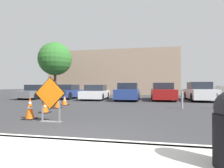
% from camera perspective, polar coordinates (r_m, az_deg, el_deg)
% --- Properties ---
extents(ground_plane, '(96.00, 96.00, 0.00)m').
position_cam_1_polar(ground_plane, '(13.49, 4.19, -5.82)').
color(ground_plane, '#333335').
extents(sidewalk_strip, '(26.08, 2.11, 0.14)m').
position_cam_1_polar(sidewalk_strip, '(2.97, -22.29, -23.35)').
color(sidewalk_strip, beige).
rests_on(sidewalk_strip, ground_plane).
extents(curb_lip, '(26.08, 0.20, 0.14)m').
position_cam_1_polar(curb_lip, '(3.84, -13.30, -17.99)').
color(curb_lip, beige).
rests_on(curb_lip, ground_plane).
extents(road_closed_sign, '(1.11, 0.20, 1.53)m').
position_cam_1_polar(road_closed_sign, '(6.25, -19.52, -4.05)').
color(road_closed_sign, black).
rests_on(road_closed_sign, ground_plane).
extents(traffic_cone_nearest, '(0.42, 0.42, 0.82)m').
position_cam_1_polar(traffic_cone_nearest, '(7.14, -25.23, -7.15)').
color(traffic_cone_nearest, black).
rests_on(traffic_cone_nearest, ground_plane).
extents(traffic_cone_second, '(0.44, 0.44, 0.61)m').
position_cam_1_polar(traffic_cone_second, '(8.57, -21.06, -6.76)').
color(traffic_cone_second, black).
rests_on(traffic_cone_second, ground_plane).
extents(traffic_cone_third, '(0.43, 0.43, 0.74)m').
position_cam_1_polar(traffic_cone_third, '(10.11, -17.40, -5.49)').
color(traffic_cone_third, black).
rests_on(traffic_cone_third, ground_plane).
extents(traffic_cone_fourth, '(0.48, 0.48, 0.59)m').
position_cam_1_polar(traffic_cone_fourth, '(11.56, -15.22, -5.23)').
color(traffic_cone_fourth, black).
rests_on(traffic_cone_fourth, ground_plane).
extents(parked_car_nearest, '(2.05, 4.73, 1.33)m').
position_cam_1_polar(parked_car_nearest, '(18.60, -22.98, -2.43)').
color(parked_car_nearest, slate).
rests_on(parked_car_nearest, ground_plane).
extents(parked_car_second, '(2.00, 4.23, 1.35)m').
position_cam_1_polar(parked_car_second, '(17.38, -14.36, -2.54)').
color(parked_car_second, navy).
rests_on(parked_car_second, ground_plane).
extents(parked_car_third, '(2.06, 4.26, 1.31)m').
position_cam_1_polar(parked_car_third, '(15.94, -5.34, -2.82)').
color(parked_car_third, silver).
rests_on(parked_car_third, ground_plane).
extents(parked_car_fourth, '(1.90, 4.43, 1.47)m').
position_cam_1_polar(parked_car_fourth, '(15.22, 5.25, -2.64)').
color(parked_car_fourth, navy).
rests_on(parked_car_fourth, ground_plane).
extents(parked_car_fifth, '(1.95, 4.44, 1.48)m').
position_cam_1_polar(parked_car_fifth, '(15.76, 16.20, -2.55)').
color(parked_car_fifth, maroon).
rests_on(parked_car_fifth, ground_plane).
extents(parked_car_sixth, '(2.04, 4.72, 1.54)m').
position_cam_1_polar(parked_car_sixth, '(16.32, 26.59, -2.34)').
color(parked_car_sixth, silver).
rests_on(parked_car_sixth, ground_plane).
extents(bollard_nearest, '(0.12, 0.12, 0.93)m').
position_cam_1_polar(bollard_nearest, '(10.17, 21.90, -4.68)').
color(bollard_nearest, gray).
rests_on(bollard_nearest, ground_plane).
extents(bollard_second, '(0.12, 0.12, 0.86)m').
position_cam_1_polar(bollard_second, '(10.66, 31.26, -4.64)').
color(bollard_second, gray).
rests_on(bollard_second, ground_plane).
extents(building_facade_backdrop, '(19.01, 5.00, 6.43)m').
position_cam_1_polar(building_facade_backdrop, '(27.04, 0.26, 3.59)').
color(building_facade_backdrop, gray).
rests_on(building_facade_backdrop, ground_plane).
extents(street_tree_behind_lot, '(4.00, 4.00, 6.51)m').
position_cam_1_polar(street_tree_behind_lot, '(22.50, -18.07, 7.77)').
color(street_tree_behind_lot, '#513823').
rests_on(street_tree_behind_lot, ground_plane).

